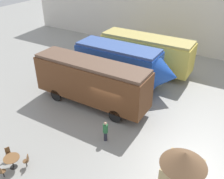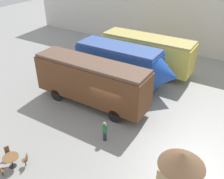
{
  "view_description": "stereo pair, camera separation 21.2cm",
  "coord_description": "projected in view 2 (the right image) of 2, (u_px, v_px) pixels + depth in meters",
  "views": [
    {
      "loc": [
        8.26,
        -13.63,
        11.57
      ],
      "look_at": [
        -0.47,
        1.0,
        1.6
      ],
      "focal_mm": 40.0,
      "sensor_mm": 36.0,
      "label": 1
    },
    {
      "loc": [
        8.44,
        -13.52,
        11.57
      ],
      "look_at": [
        -0.47,
        1.0,
        1.6
      ],
      "focal_mm": 40.0,
      "sensor_mm": 36.0,
      "label": 2
    }
  ],
  "objects": [
    {
      "name": "passenger_coach_wooden",
      "position": [
        91.0,
        80.0,
        19.77
      ],
      "size": [
        9.6,
        2.49,
        3.83
      ],
      "color": "brown",
      "rests_on": "ground_plane"
    },
    {
      "name": "streamlined_locomotive",
      "position": [
        125.0,
        64.0,
        22.58
      ],
      "size": [
        9.48,
        2.78,
        3.75
      ],
      "color": "blue",
      "rests_on": "ground_plane"
    },
    {
      "name": "ground_plane",
      "position": [
        110.0,
        114.0,
        19.59
      ],
      "size": [
        80.0,
        80.0,
        0.0
      ],
      "primitive_type": "plane",
      "color": "gray"
    },
    {
      "name": "cafe_table_near",
      "position": [
        11.0,
        159.0,
        14.69
      ],
      "size": [
        0.94,
        0.94,
        0.76
      ],
      "color": "black",
      "rests_on": "ground_plane"
    },
    {
      "name": "backdrop_wall",
      "position": [
        182.0,
        15.0,
        28.84
      ],
      "size": [
        44.0,
        0.15,
        9.0
      ],
      "color": "silver",
      "rests_on": "ground_plane"
    },
    {
      "name": "passenger_coach_vintage",
      "position": [
        147.0,
        52.0,
        25.27
      ],
      "size": [
        9.28,
        2.75,
        3.67
      ],
      "color": "#E0C64C",
      "rests_on": "ground_plane"
    },
    {
      "name": "cafe_chair_2",
      "position": [
        0.0,
        170.0,
        14.09
      ],
      "size": [
        0.36,
        0.37,
        0.87
      ],
      "rotation": [
        0.0,
        0.0,
        7.96
      ],
      "color": "black",
      "rests_on": "ground_plane"
    },
    {
      "name": "cafe_chair_0",
      "position": [
        26.0,
        159.0,
        14.8
      ],
      "size": [
        0.4,
        0.4,
        0.87
      ],
      "rotation": [
        0.0,
        0.0,
        3.77
      ],
      "color": "black",
      "rests_on": "ground_plane"
    },
    {
      "name": "cafe_chair_1",
      "position": [
        8.0,
        152.0,
        15.34
      ],
      "size": [
        0.4,
        0.38,
        0.87
      ],
      "rotation": [
        0.0,
        0.0,
        5.86
      ],
      "color": "black",
      "rests_on": "ground_plane"
    },
    {
      "name": "visitor_person",
      "position": [
        105.0,
        131.0,
        16.59
      ],
      "size": [
        0.34,
        0.34,
        1.53
      ],
      "color": "#262633",
      "rests_on": "ground_plane"
    },
    {
      "name": "ticket_kiosk",
      "position": [
        180.0,
        173.0,
        12.46
      ],
      "size": [
        2.34,
        2.34,
        3.0
      ],
      "color": "tan",
      "rests_on": "ground_plane"
    }
  ]
}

